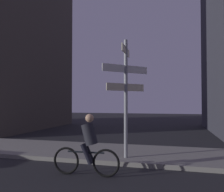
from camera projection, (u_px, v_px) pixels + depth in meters
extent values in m
cube|color=gray|center=(150.00, 155.00, 8.14)|extent=(40.00, 2.94, 0.14)
cylinder|color=gray|center=(126.00, 98.00, 7.51)|extent=(0.12, 0.12, 3.82)
cube|color=beige|center=(126.00, 51.00, 7.55)|extent=(0.03, 1.17, 0.24)
cube|color=white|center=(126.00, 69.00, 7.54)|extent=(1.25, 1.25, 0.24)
cube|color=beige|center=(126.00, 87.00, 7.52)|extent=(1.04, 1.04, 0.24)
torus|color=black|center=(66.00, 161.00, 6.17)|extent=(0.72, 0.08, 0.72)
torus|color=black|center=(106.00, 163.00, 5.92)|extent=(0.72, 0.08, 0.72)
cylinder|color=black|center=(86.00, 152.00, 6.05)|extent=(1.00, 0.07, 0.04)
cylinder|color=#26262D|center=(89.00, 134.00, 6.04)|extent=(0.46, 0.33, 0.61)
sphere|color=tan|center=(90.00, 118.00, 6.05)|extent=(0.22, 0.22, 0.22)
cylinder|color=black|center=(86.00, 154.00, 5.95)|extent=(0.34, 0.13, 0.55)
cylinder|color=black|center=(89.00, 153.00, 6.13)|extent=(0.34, 0.13, 0.55)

